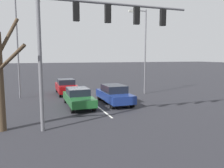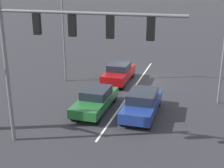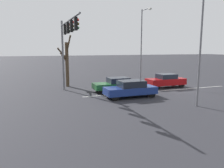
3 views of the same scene
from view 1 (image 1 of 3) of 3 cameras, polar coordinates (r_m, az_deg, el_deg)
name	(u,v)px [view 1 (image 1 of 3)]	position (r m, az deg, el deg)	size (l,w,h in m)	color
ground_plane	(80,92)	(23.86, -8.46, -2.16)	(240.00, 240.00, 0.00)	#28282D
lane_stripe_left_divider	(84,96)	(21.63, -7.29, -3.09)	(0.12, 16.62, 0.01)	silver
car_navy_leftlane_front	(114,94)	(17.90, 0.58, -2.64)	(1.84, 4.65, 1.53)	navy
car_darkgreen_midlane_front	(78,97)	(16.98, -8.80, -3.40)	(1.77, 4.69, 1.42)	#1E5928
car_maroon_midlane_second	(66,86)	(22.81, -11.89, -0.63)	(1.81, 4.34, 1.55)	maroon
traffic_signal_gantry	(95,28)	(12.03, -4.55, 14.34)	(8.56, 0.37, 7.13)	slate
street_lamp_right_shoulder	(20,41)	(21.63, -22.92, 10.30)	(2.18, 0.24, 9.12)	slate
street_lamp_left_shoulder	(144,46)	(22.54, 8.25, 9.67)	(1.93, 0.24, 8.46)	slate
bare_tree_near	(1,77)	(12.34, -27.00, 1.62)	(1.60, 1.65, 5.80)	#423323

